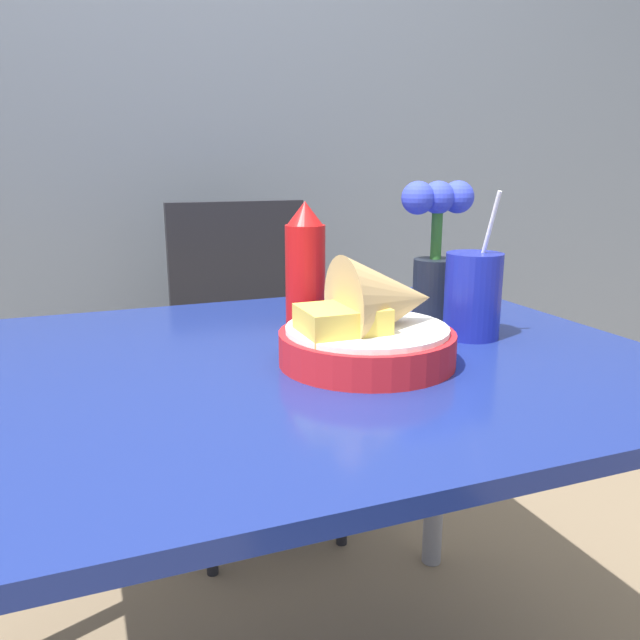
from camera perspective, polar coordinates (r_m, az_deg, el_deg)
name	(u,v)px	position (r m, az deg, el deg)	size (l,w,h in m)	color
wall_window	(156,72)	(2.14, -14.74, 21.09)	(7.00, 0.06, 2.60)	slate
dining_table	(282,416)	(0.99, -3.50, -8.75)	(1.17, 0.87, 0.73)	navy
chair_far_window	(247,338)	(1.80, -6.70, -1.61)	(0.40, 0.40, 0.92)	black
food_basket	(374,325)	(0.92, 4.93, -0.49)	(0.26, 0.26, 0.16)	red
ketchup_bottle	(305,267)	(1.12, -1.36, 4.85)	(0.07, 0.07, 0.23)	red
drink_cup	(471,298)	(1.09, 13.63, 2.01)	(0.10, 0.10, 0.25)	#192399
flower_vase	(436,246)	(1.20, 10.56, 6.67)	(0.15, 0.08, 0.26)	black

